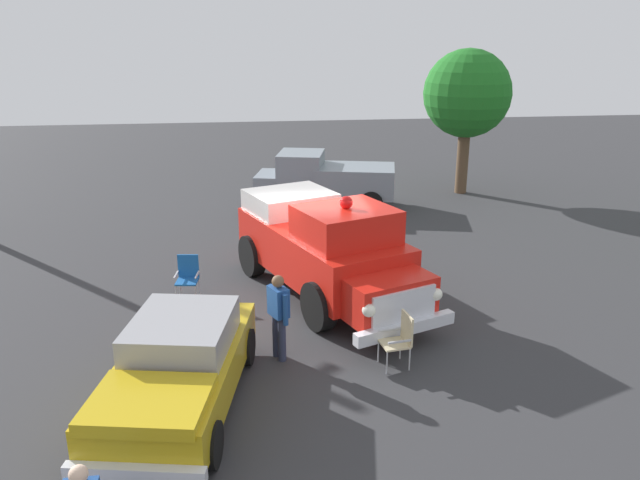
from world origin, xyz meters
TOP-DOWN VIEW (x-y plane):
  - ground_plane at (0.00, 0.00)m, footprint 60.00×60.00m
  - vintage_fire_truck at (-0.31, 0.27)m, footprint 4.21×6.33m
  - classic_hot_rod at (2.68, 4.58)m, footprint 2.66×4.64m
  - parked_pickup at (-1.45, -7.55)m, footprint 5.09×2.92m
  - lawn_chair_by_car at (2.84, 0.04)m, footprint 0.57×0.56m
  - lawn_chair_spare at (-1.23, 3.72)m, footprint 0.56×0.57m
  - spectator_standing at (0.95, 3.15)m, footprint 0.41×0.62m
  - oak_tree_right at (-6.86, -8.83)m, footprint 3.21×3.21m
  - traffic_cone at (2.23, 2.54)m, footprint 0.40×0.40m

SIDE VIEW (x-z plane):
  - ground_plane at x=0.00m, z-range 0.00..0.00m
  - traffic_cone at x=2.23m, z-range -0.01..0.63m
  - lawn_chair_by_car at x=2.84m, z-range 0.08..1.10m
  - lawn_chair_spare at x=-1.23m, z-range 0.08..1.10m
  - classic_hot_rod at x=2.68m, z-range 0.02..1.48m
  - spectator_standing at x=0.95m, z-range 0.13..1.80m
  - parked_pickup at x=-1.45m, z-range 0.04..1.94m
  - vintage_fire_truck at x=-0.31m, z-range -0.10..2.49m
  - oak_tree_right at x=-6.86m, z-range 1.03..6.36m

